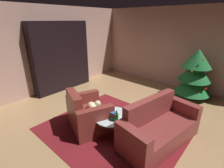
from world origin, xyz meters
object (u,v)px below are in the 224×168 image
object	(u,v)px
decorated_tree	(195,74)
bottle_on_table	(117,117)
bookshelf_unit	(65,57)
armchair_red	(88,115)
couch_red	(158,128)
coffee_table	(112,117)
book_stack_on_table	(112,115)

from	to	relation	value
decorated_tree	bottle_on_table	bearing A→B (deg)	-99.56
bookshelf_unit	armchair_red	distance (m)	2.70
couch_red	bottle_on_table	bearing A→B (deg)	-143.42
decorated_tree	couch_red	bearing A→B (deg)	-86.58
coffee_table	bottle_on_table	size ratio (longest dim) A/B	3.33
bookshelf_unit	couch_red	world-z (taller)	bookshelf_unit
armchair_red	couch_red	world-z (taller)	armchair_red
armchair_red	decorated_tree	distance (m)	3.39
bottle_on_table	coffee_table	bearing A→B (deg)	153.14
book_stack_on_table	decorated_tree	distance (m)	3.04
armchair_red	book_stack_on_table	size ratio (longest dim) A/B	5.65
book_stack_on_table	bottle_on_table	xyz separation A→B (m)	(0.15, -0.05, 0.03)
armchair_red	bottle_on_table	bearing A→B (deg)	9.47
bookshelf_unit	book_stack_on_table	size ratio (longest dim) A/B	10.68
armchair_red	book_stack_on_table	world-z (taller)	armchair_red
armchair_red	decorated_tree	size ratio (longest dim) A/B	0.78
coffee_table	book_stack_on_table	xyz separation A→B (m)	(0.04, -0.05, 0.10)
armchair_red	couch_red	distance (m)	1.51
couch_red	coffee_table	size ratio (longest dim) A/B	2.31
book_stack_on_table	bottle_on_table	world-z (taller)	bottle_on_table
bookshelf_unit	coffee_table	xyz separation A→B (m)	(2.88, -0.86, -0.72)
couch_red	coffee_table	xyz separation A→B (m)	(-0.85, -0.39, 0.08)
armchair_red	book_stack_on_table	distance (m)	0.62
decorated_tree	bookshelf_unit	bearing A→B (deg)	-150.30
book_stack_on_table	bookshelf_unit	bearing A→B (deg)	162.56
armchair_red	bottle_on_table	size ratio (longest dim) A/B	5.02
bookshelf_unit	decorated_tree	bearing A→B (deg)	29.70
armchair_red	bookshelf_unit	bearing A→B (deg)	155.20
coffee_table	decorated_tree	world-z (taller)	decorated_tree
armchair_red	decorated_tree	world-z (taller)	decorated_tree
coffee_table	decorated_tree	distance (m)	3.01
couch_red	coffee_table	distance (m)	0.94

